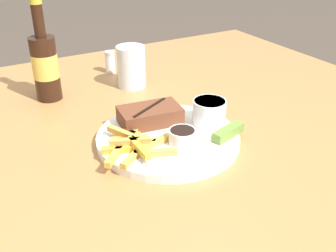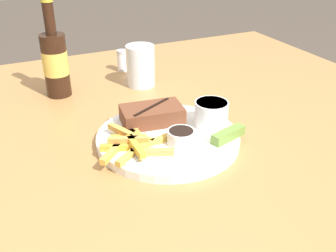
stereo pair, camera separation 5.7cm
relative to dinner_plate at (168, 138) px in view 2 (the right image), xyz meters
name	(u,v)px [view 2 (the right image)]	position (x,y,z in m)	size (l,w,h in m)	color
dining_table	(168,167)	(0.00, 0.00, -0.07)	(1.39, 1.31, 0.72)	#A87542
dinner_plate	(168,138)	(0.00, 0.00, 0.00)	(0.30, 0.30, 0.02)	white
steak_portion	(152,115)	(-0.01, 0.06, 0.03)	(0.14, 0.09, 0.04)	brown
fries_pile	(132,142)	(-0.08, -0.01, 0.02)	(0.15, 0.14, 0.02)	gold
coleslaw_cup	(212,113)	(0.10, 0.00, 0.04)	(0.07, 0.07, 0.05)	white
dipping_sauce_cup	(181,136)	(0.01, -0.04, 0.02)	(0.06, 0.06, 0.03)	silver
pickle_spear	(228,135)	(0.10, -0.07, 0.02)	(0.08, 0.04, 0.02)	olive
fork_utensil	(146,151)	(-0.07, -0.04, 0.01)	(0.12, 0.08, 0.00)	#B7B7BC
beer_bottle	(55,61)	(-0.15, 0.34, 0.08)	(0.06, 0.06, 0.26)	black
drinking_glass	(141,66)	(0.06, 0.31, 0.05)	(0.08, 0.08, 0.11)	silver
salt_shaker	(122,61)	(0.05, 0.44, 0.02)	(0.03, 0.03, 0.07)	white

